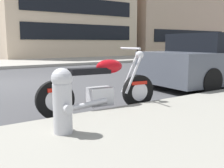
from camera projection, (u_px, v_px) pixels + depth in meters
The scene contains 9 objects.
ground_plane at pixel (8, 84), 7.73m from camera, with size 260.00×260.00×0.00m, color #3D3D3F.
sidewalk_far_curb at pixel (151, 58), 20.09m from camera, with size 120.00×5.00×0.14m, color gray.
parking_stall_stripe at pixel (64, 111), 4.62m from camera, with size 0.12×2.20×0.01m, color silver.
parked_motorcycle at pixel (101, 88), 4.50m from camera, with size 2.14×0.62×1.10m.
parked_car_at_intersection at pixel (221, 61), 7.48m from camera, with size 4.74×2.17×1.42m.
car_opposite_curb at pixel (207, 49), 18.89m from camera, with size 4.73×2.13×1.52m.
fire_hydrant at pixel (62, 99), 3.06m from camera, with size 0.24×0.36×0.76m.
townhouse_corner_block at pixel (50, 6), 23.36m from camera, with size 10.30×11.53×8.75m.
townhouse_near_left at pixel (150, 17), 30.23m from camera, with size 11.68×11.73×8.16m.
Camera 1 is at (-1.87, -8.00, 1.18)m, focal length 42.89 mm.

